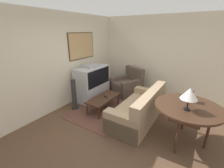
{
  "coord_description": "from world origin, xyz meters",
  "views": [
    {
      "loc": [
        -2.65,
        -1.38,
        2.2
      ],
      "look_at": [
        0.76,
        0.79,
        0.75
      ],
      "focal_mm": 24.0,
      "sensor_mm": 36.0,
      "label": 1
    }
  ],
  "objects_px": {
    "tv": "(93,83)",
    "console_table": "(188,109)",
    "speaker_tower_right": "(107,80)",
    "couch": "(140,110)",
    "mantel_clock": "(190,96)",
    "coffee_table": "(103,99)",
    "armchair": "(127,86)",
    "table_lamp": "(190,94)",
    "speaker_tower_left": "(74,95)"
  },
  "relations": [
    {
      "from": "armchair",
      "to": "coffee_table",
      "type": "bearing_deg",
      "value": -66.66
    },
    {
      "from": "table_lamp",
      "to": "speaker_tower_left",
      "type": "relative_size",
      "value": 0.47
    },
    {
      "from": "table_lamp",
      "to": "speaker_tower_right",
      "type": "relative_size",
      "value": 0.47
    },
    {
      "from": "speaker_tower_right",
      "to": "mantel_clock",
      "type": "bearing_deg",
      "value": -113.31
    },
    {
      "from": "console_table",
      "to": "speaker_tower_left",
      "type": "height_order",
      "value": "speaker_tower_left"
    },
    {
      "from": "couch",
      "to": "mantel_clock",
      "type": "distance_m",
      "value": 1.23
    },
    {
      "from": "console_table",
      "to": "mantel_clock",
      "type": "relative_size",
      "value": 6.02
    },
    {
      "from": "couch",
      "to": "coffee_table",
      "type": "height_order",
      "value": "couch"
    },
    {
      "from": "mantel_clock",
      "to": "speaker_tower_right",
      "type": "bearing_deg",
      "value": 66.69
    },
    {
      "from": "tv",
      "to": "console_table",
      "type": "bearing_deg",
      "value": -102.48
    },
    {
      "from": "console_table",
      "to": "speaker_tower_left",
      "type": "relative_size",
      "value": 1.38
    },
    {
      "from": "couch",
      "to": "table_lamp",
      "type": "relative_size",
      "value": 4.37
    },
    {
      "from": "armchair",
      "to": "coffee_table",
      "type": "xyz_separation_m",
      "value": [
        -1.46,
        0.03,
        0.04
      ]
    },
    {
      "from": "tv",
      "to": "mantel_clock",
      "type": "height_order",
      "value": "tv"
    },
    {
      "from": "console_table",
      "to": "speaker_tower_left",
      "type": "bearing_deg",
      "value": 94.02
    },
    {
      "from": "coffee_table",
      "to": "mantel_clock",
      "type": "distance_m",
      "value": 2.23
    },
    {
      "from": "armchair",
      "to": "console_table",
      "type": "relative_size",
      "value": 0.95
    },
    {
      "from": "speaker_tower_right",
      "to": "couch",
      "type": "bearing_deg",
      "value": -124.74
    },
    {
      "from": "coffee_table",
      "to": "speaker_tower_right",
      "type": "bearing_deg",
      "value": 30.01
    },
    {
      "from": "tv",
      "to": "coffee_table",
      "type": "xyz_separation_m",
      "value": [
        -0.46,
        -0.77,
        -0.21
      ]
    },
    {
      "from": "couch",
      "to": "console_table",
      "type": "relative_size",
      "value": 1.49
    },
    {
      "from": "coffee_table",
      "to": "console_table",
      "type": "xyz_separation_m",
      "value": [
        -0.19,
        -2.17,
        0.41
      ]
    },
    {
      "from": "coffee_table",
      "to": "speaker_tower_right",
      "type": "distance_m",
      "value": 1.53
    },
    {
      "from": "tv",
      "to": "speaker_tower_left",
      "type": "distance_m",
      "value": 0.87
    },
    {
      "from": "tv",
      "to": "table_lamp",
      "type": "distance_m",
      "value": 3.1
    },
    {
      "from": "coffee_table",
      "to": "table_lamp",
      "type": "xyz_separation_m",
      "value": [
        -0.37,
        -2.16,
        0.79
      ]
    },
    {
      "from": "speaker_tower_right",
      "to": "table_lamp",
      "type": "bearing_deg",
      "value": -120.05
    },
    {
      "from": "tv",
      "to": "armchair",
      "type": "relative_size",
      "value": 1.0
    },
    {
      "from": "couch",
      "to": "armchair",
      "type": "xyz_separation_m",
      "value": [
        1.42,
        1.07,
        -0.0
      ]
    },
    {
      "from": "tv",
      "to": "speaker_tower_left",
      "type": "xyz_separation_m",
      "value": [
        -0.86,
        -0.01,
        -0.13
      ]
    },
    {
      "from": "speaker_tower_left",
      "to": "armchair",
      "type": "bearing_deg",
      "value": -23.12
    },
    {
      "from": "couch",
      "to": "speaker_tower_right",
      "type": "bearing_deg",
      "value": -124.65
    },
    {
      "from": "mantel_clock",
      "to": "console_table",
      "type": "bearing_deg",
      "value": -177.38
    },
    {
      "from": "armchair",
      "to": "coffee_table",
      "type": "relative_size",
      "value": 1.1
    },
    {
      "from": "console_table",
      "to": "mantel_clock",
      "type": "bearing_deg",
      "value": 2.62
    },
    {
      "from": "speaker_tower_left",
      "to": "speaker_tower_right",
      "type": "distance_m",
      "value": 1.72
    },
    {
      "from": "tv",
      "to": "couch",
      "type": "bearing_deg",
      "value": -103.04
    },
    {
      "from": "tv",
      "to": "armchair",
      "type": "height_order",
      "value": "tv"
    },
    {
      "from": "tv",
      "to": "table_lamp",
      "type": "relative_size",
      "value": 2.8
    },
    {
      "from": "tv",
      "to": "couch",
      "type": "distance_m",
      "value": 1.94
    },
    {
      "from": "couch",
      "to": "armchair",
      "type": "distance_m",
      "value": 1.78
    },
    {
      "from": "couch",
      "to": "mantel_clock",
      "type": "bearing_deg",
      "value": 91.86
    },
    {
      "from": "tv",
      "to": "speaker_tower_left",
      "type": "bearing_deg",
      "value": -179.37
    },
    {
      "from": "couch",
      "to": "speaker_tower_right",
      "type": "distance_m",
      "value": 2.27
    },
    {
      "from": "table_lamp",
      "to": "mantel_clock",
      "type": "distance_m",
      "value": 0.48
    },
    {
      "from": "console_table",
      "to": "tv",
      "type": "bearing_deg",
      "value": 77.52
    },
    {
      "from": "couch",
      "to": "mantel_clock",
      "type": "height_order",
      "value": "mantel_clock"
    },
    {
      "from": "tv",
      "to": "table_lamp",
      "type": "xyz_separation_m",
      "value": [
        -0.83,
        -2.93,
        0.58
      ]
    },
    {
      "from": "tv",
      "to": "speaker_tower_right",
      "type": "relative_size",
      "value": 1.32
    },
    {
      "from": "table_lamp",
      "to": "speaker_tower_right",
      "type": "bearing_deg",
      "value": 59.95
    }
  ]
}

